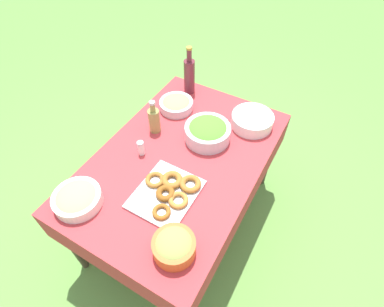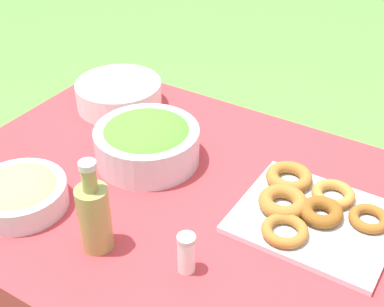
% 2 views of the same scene
% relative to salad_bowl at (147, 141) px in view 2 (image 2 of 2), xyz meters
% --- Properties ---
extents(picnic_table, '(1.43, 0.95, 0.75)m').
position_rel_salad_bowl_xyz_m(picnic_table, '(0.23, -0.07, -0.16)').
color(picnic_table, '#B73338').
rests_on(picnic_table, ground_plane).
extents(salad_bowl, '(0.29, 0.29, 0.12)m').
position_rel_salad_bowl_xyz_m(salad_bowl, '(0.00, 0.00, 0.00)').
color(salad_bowl, silver).
rests_on(salad_bowl, picnic_table).
extents(donut_platter, '(0.37, 0.34, 0.05)m').
position_rel_salad_bowl_xyz_m(donut_platter, '(0.48, 0.02, -0.04)').
color(donut_platter, silver).
rests_on(donut_platter, picnic_table).
extents(plate_stack, '(0.28, 0.28, 0.08)m').
position_rel_salad_bowl_xyz_m(plate_stack, '(-0.26, 0.20, -0.02)').
color(plate_stack, white).
rests_on(plate_stack, picnic_table).
extents(olive_oil_bottle, '(0.07, 0.07, 0.24)m').
position_rel_salad_bowl_xyz_m(olive_oil_bottle, '(0.10, -0.33, 0.03)').
color(olive_oil_bottle, '#998E4C').
rests_on(olive_oil_bottle, picnic_table).
extents(bread_bowl, '(0.24, 0.24, 0.08)m').
position_rel_salad_bowl_xyz_m(bread_bowl, '(-0.15, -0.33, -0.02)').
color(bread_bowl, silver).
rests_on(bread_bowl, picnic_table).
extents(salt_shaker, '(0.04, 0.04, 0.10)m').
position_rel_salad_bowl_xyz_m(salt_shaker, '(0.31, -0.29, -0.01)').
color(salt_shaker, white).
rests_on(salt_shaker, picnic_table).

